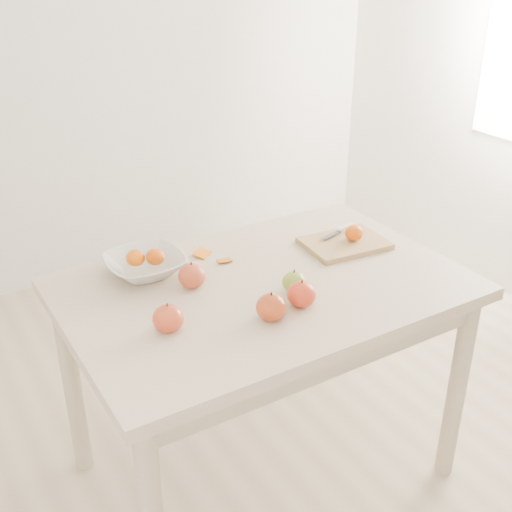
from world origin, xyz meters
TOP-DOWN VIEW (x-y plane):
  - ground at (0.00, 0.00)m, footprint 3.50×3.50m
  - table at (0.00, 0.00)m, footprint 1.20×0.80m
  - cutting_board at (0.37, 0.08)m, footprint 0.29×0.22m
  - board_tangerine at (0.40, 0.07)m, footprint 0.06×0.06m
  - fruit_bowl at (-0.29, 0.24)m, footprint 0.24×0.24m
  - bowl_tangerine_near at (-0.31, 0.25)m, footprint 0.06×0.06m
  - bowl_tangerine_far at (-0.26, 0.23)m, footprint 0.06×0.06m
  - orange_peel_a at (-0.08, 0.27)m, footprint 0.07×0.07m
  - orange_peel_b at (-0.04, 0.19)m, footprint 0.05×0.04m
  - paring_knife at (0.42, 0.15)m, footprint 0.17×0.06m
  - apple_green at (0.05, -0.09)m, footprint 0.07×0.07m
  - apple_red_e at (0.02, -0.17)m, footprint 0.08×0.08m
  - apple_red_c at (-0.09, -0.18)m, footprint 0.09×0.09m
  - apple_red_a at (-0.20, 0.09)m, footprint 0.08×0.08m
  - apple_red_b at (-0.36, -0.09)m, footprint 0.08×0.08m

SIDE VIEW (x-z plane):
  - ground at x=0.00m, z-range 0.00..0.00m
  - table at x=0.00m, z-range 0.28..1.03m
  - orange_peel_a at x=-0.08m, z-range 0.75..0.76m
  - orange_peel_b at x=-0.04m, z-range 0.75..0.76m
  - cutting_board at x=0.37m, z-range 0.75..0.77m
  - paring_knife at x=0.42m, z-range 0.77..0.78m
  - fruit_bowl at x=-0.29m, z-range 0.75..0.81m
  - apple_green at x=0.05m, z-range 0.75..0.81m
  - apple_red_e at x=0.02m, z-range 0.75..0.82m
  - apple_red_a at x=-0.20m, z-range 0.75..0.82m
  - apple_red_b at x=-0.36m, z-range 0.75..0.83m
  - apple_red_c at x=-0.09m, z-range 0.75..0.83m
  - board_tangerine at x=0.40m, z-range 0.77..0.82m
  - bowl_tangerine_near at x=-0.31m, z-range 0.78..0.83m
  - bowl_tangerine_far at x=-0.26m, z-range 0.78..0.83m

